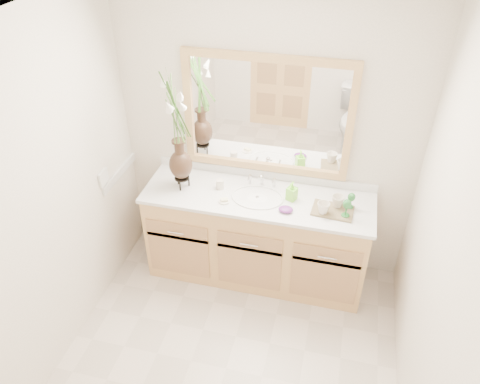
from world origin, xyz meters
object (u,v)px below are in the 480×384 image
(tumbler, at_px, (220,184))
(soap_bottle, at_px, (292,192))
(tray, at_px, (333,211))
(flower_vase, at_px, (177,120))

(tumbler, distance_m, soap_bottle, 0.59)
(tray, bearing_deg, soap_bottle, 170.82)
(flower_vase, height_order, tumbler, flower_vase)
(flower_vase, distance_m, soap_bottle, 1.04)
(flower_vase, bearing_deg, tray, -1.86)
(soap_bottle, bearing_deg, tray, 11.06)
(tray, bearing_deg, flower_vase, -177.55)
(flower_vase, distance_m, tumbler, 0.64)
(soap_bottle, height_order, tray, soap_bottle)
(soap_bottle, bearing_deg, flower_vase, -152.92)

